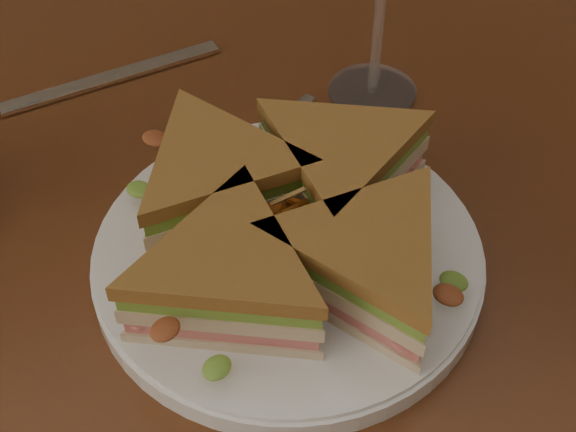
{
  "coord_description": "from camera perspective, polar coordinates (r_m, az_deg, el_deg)",
  "views": [
    {
      "loc": [
        -0.15,
        -0.38,
        1.18
      ],
      "look_at": [
        0.01,
        -0.05,
        0.8
      ],
      "focal_mm": 50.0,
      "sensor_mm": 36.0,
      "label": 1
    }
  ],
  "objects": [
    {
      "name": "knife",
      "position": [
        0.73,
        -13.44,
        9.2
      ],
      "size": [
        0.22,
        0.02,
        0.0
      ],
      "rotation": [
        0.0,
        0.0,
        0.04
      ],
      "color": "silver",
      "rests_on": "table"
    },
    {
      "name": "table",
      "position": [
        0.67,
        -2.66,
        -6.04
      ],
      "size": [
        1.2,
        0.8,
        0.75
      ],
      "color": "#3A1B0D",
      "rests_on": "ground"
    },
    {
      "name": "spoon",
      "position": [
        0.62,
        -6.29,
        2.41
      ],
      "size": [
        0.17,
        0.09,
        0.01
      ],
      "rotation": [
        0.0,
        0.0,
        0.43
      ],
      "color": "silver",
      "rests_on": "table"
    },
    {
      "name": "crisps_mound",
      "position": [
        0.53,
        0.0,
        -0.66
      ],
      "size": [
        0.09,
        0.09,
        0.05
      ],
      "primitive_type": null,
      "color": "#BD5C18",
      "rests_on": "plate"
    },
    {
      "name": "plate",
      "position": [
        0.56,
        0.0,
        -2.95
      ],
      "size": [
        0.27,
        0.27,
        0.02
      ],
      "primitive_type": "cylinder",
      "color": "white",
      "rests_on": "table"
    },
    {
      "name": "sandwich_wedges",
      "position": [
        0.53,
        0.0,
        -0.37
      ],
      "size": [
        0.3,
        0.3,
        0.06
      ],
      "color": "beige",
      "rests_on": "plate"
    }
  ]
}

